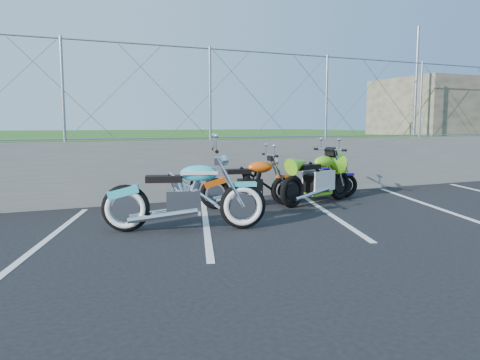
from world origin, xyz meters
name	(u,v)px	position (x,y,z in m)	size (l,w,h in m)	color
ground	(229,237)	(0.00, 0.00, 0.00)	(90.00, 90.00, 0.00)	black
retaining_wall	(166,171)	(0.00, 3.50, 0.65)	(30.00, 0.22, 1.30)	slate
grass_field	(103,149)	(0.00, 13.50, 0.65)	(30.00, 20.00, 1.30)	#225216
stone_building	(455,108)	(10.50, 5.50, 2.20)	(5.00, 3.00, 1.80)	brown
chain_link_fence	(165,92)	(0.00, 3.50, 2.30)	(28.00, 0.03, 2.00)	gray
sign_pole	(416,82)	(7.20, 3.90, 2.80)	(0.08, 0.08, 3.00)	gray
parking_lines	(270,218)	(1.20, 1.00, 0.00)	(18.29, 4.31, 0.01)	silver
cruiser_turquoise	(187,198)	(-0.43, 0.66, 0.50)	(2.45, 0.94, 1.25)	black
naked_orange	(252,185)	(1.39, 2.16, 0.44)	(2.09, 0.71, 1.04)	black
sportbike_green	(318,180)	(2.80, 1.97, 0.48)	(2.10, 0.88, 1.12)	black
sportbike_blue	(319,180)	(3.25, 2.59, 0.41)	(1.78, 0.70, 0.94)	black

